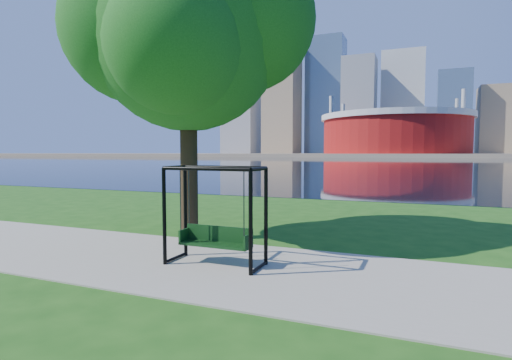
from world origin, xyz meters
The scene contains 8 objects.
ground centered at (0.00, 0.00, 0.00)m, with size 900.00×900.00×0.00m, color #1E5114.
path centered at (0.00, -0.50, 0.01)m, with size 120.00×4.00×0.03m, color #9E937F.
river centered at (0.00, 102.00, 0.01)m, with size 900.00×180.00×0.02m, color black.
far_bank centered at (0.00, 306.00, 1.00)m, with size 900.00×228.00×2.00m, color #937F60.
stadium centered at (-10.00, 235.00, 14.23)m, with size 83.00×83.00×32.00m.
skyline centered at (-4.27, 319.39, 35.89)m, with size 392.00×66.00×96.50m.
swing centered at (-0.51, -0.43, 1.00)m, with size 2.03×0.89×2.07m.
park_tree centered at (-2.42, 1.60, 5.58)m, with size 6.46×5.84×8.03m.
Camera 1 is at (3.36, -7.69, 2.34)m, focal length 28.00 mm.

